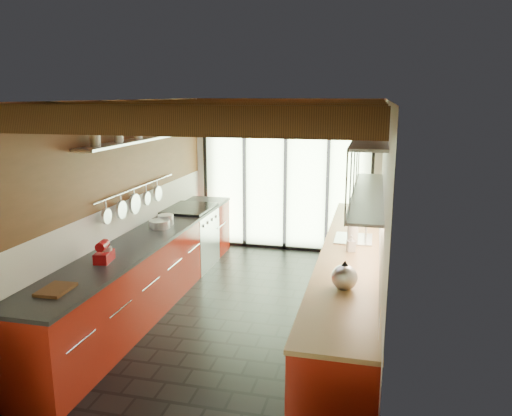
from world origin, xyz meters
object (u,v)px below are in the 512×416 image
soap_bottle (351,243)px  bowl (359,207)px  kettle (345,276)px  paper_towel (353,232)px  stand_mixer (104,253)px

soap_bottle → bowl: bearing=90.0°
kettle → soap_bottle: 1.14m
paper_towel → soap_bottle: (0.00, -0.32, -0.05)m
kettle → bowl: kettle is taller
bowl → stand_mixer: bearing=-128.0°
kettle → paper_towel: 1.47m
stand_mixer → soap_bottle: bearing=20.9°
stand_mixer → bowl: (2.54, 3.25, -0.07)m
stand_mixer → bowl: size_ratio=1.48×
soap_bottle → bowl: (0.00, 2.28, -0.07)m
soap_bottle → paper_towel: bearing=90.0°
soap_bottle → stand_mixer: bearing=-159.1°
soap_bottle → bowl: 2.28m
stand_mixer → paper_towel: 2.85m
stand_mixer → soap_bottle: stand_mixer is taller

